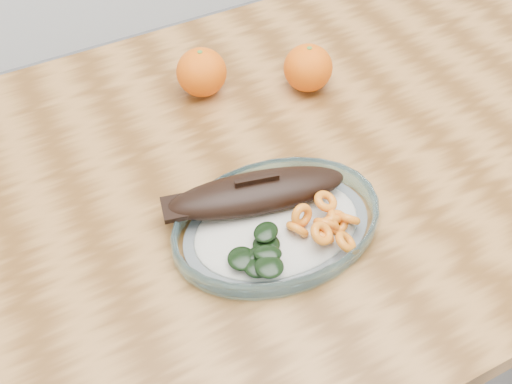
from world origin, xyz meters
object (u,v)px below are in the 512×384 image
at_px(dining_table, 293,199).
at_px(orange_left, 202,72).
at_px(plated_meal, 276,221).
at_px(orange_right, 308,68).

relative_size(dining_table, orange_left, 14.82).
height_order(dining_table, plated_meal, plated_meal).
xyz_separation_m(dining_table, plated_meal, (-0.10, -0.11, 0.12)).
bearing_deg(plated_meal, orange_right, 55.05).
bearing_deg(plated_meal, orange_left, 87.17).
xyz_separation_m(dining_table, orange_left, (-0.06, 0.20, 0.14)).
distance_m(dining_table, orange_right, 0.21).
bearing_deg(orange_right, dining_table, -125.99).
bearing_deg(dining_table, orange_left, 107.19).
bearing_deg(orange_left, plated_meal, -96.22).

